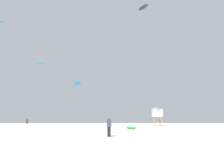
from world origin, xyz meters
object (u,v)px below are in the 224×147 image
object	(u,v)px
kite_grounded_near	(131,128)
kite_aloft_5	(143,7)
person_midground	(27,122)
kite_aloft_1	(78,83)
person_foreground	(109,125)
kite_aloft_2	(41,63)
lifeguard_tower	(157,112)

from	to	relation	value
kite_grounded_near	kite_aloft_5	size ratio (longest dim) A/B	1.38
person_midground	kite_aloft_5	world-z (taller)	kite_aloft_5
kite_aloft_1	kite_aloft_5	size ratio (longest dim) A/B	1.91
person_foreground	person_midground	distance (m)	19.49
person_midground	kite_aloft_1	world-z (taller)	kite_aloft_1
person_foreground	person_midground	bearing A→B (deg)	-96.57
person_midground	kite_aloft_2	distance (m)	22.08
kite_grounded_near	person_midground	bearing A→B (deg)	176.42
person_foreground	kite_grounded_near	xyz separation A→B (m)	(3.29, 13.52, -0.80)
kite_aloft_5	kite_grounded_near	bearing A→B (deg)	146.69
person_midground	kite_grounded_near	distance (m)	16.32
kite_grounded_near	lifeguard_tower	world-z (taller)	lifeguard_tower
person_midground	kite_aloft_2	world-z (taller)	kite_aloft_2
kite_aloft_2	kite_aloft_5	size ratio (longest dim) A/B	0.97
person_foreground	kite_aloft_5	world-z (taller)	kite_aloft_5
person_midground	kite_grounded_near	bearing A→B (deg)	107.91
person_midground	kite_aloft_5	xyz separation A→B (m)	(18.51, -2.49, 18.61)
lifeguard_tower	kite_aloft_2	bearing A→B (deg)	172.34
lifeguard_tower	kite_grounded_near	bearing A→B (deg)	-117.58
person_midground	kite_aloft_2	size ratio (longest dim) A/B	0.74
person_midground	kite_aloft_1	bearing A→B (deg)	-178.23
person_midground	kite_aloft_1	xyz separation A→B (m)	(5.38, 15.02, 8.83)
kite_grounded_near	kite_aloft_5	world-z (taller)	kite_aloft_5
person_midground	person_foreground	bearing A→B (deg)	63.24
kite_grounded_near	kite_aloft_1	bearing A→B (deg)	124.17
person_foreground	kite_grounded_near	size ratio (longest dim) A/B	0.53
person_midground	kite_aloft_5	size ratio (longest dim) A/B	0.72
kite_aloft_2	person_midground	bearing A→B (deg)	-75.18
kite_aloft_1	kite_aloft_2	world-z (taller)	kite_aloft_2
person_foreground	kite_grounded_near	world-z (taller)	person_foreground
person_midground	lifeguard_tower	distance (m)	26.73
kite_aloft_1	kite_aloft_2	bearing A→B (deg)	171.73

